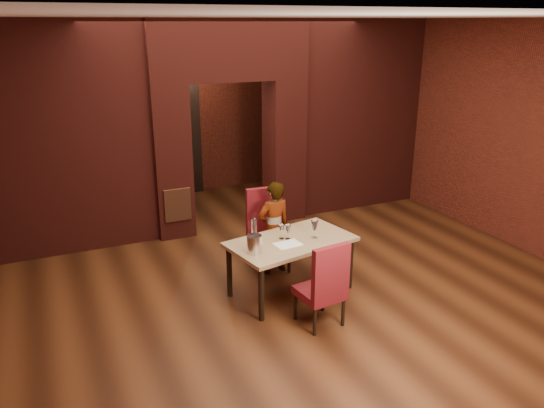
{
  "coord_description": "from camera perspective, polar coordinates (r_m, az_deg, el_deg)",
  "views": [
    {
      "loc": [
        -2.75,
        -5.69,
        3.15
      ],
      "look_at": [
        -0.17,
        0.0,
        0.99
      ],
      "focal_mm": 35.0,
      "sensor_mm": 36.0,
      "label": 1
    }
  ],
  "objects": [
    {
      "name": "wine_bucket",
      "position": [
        5.94,
        -1.92,
        -4.33
      ],
      "size": [
        0.17,
        0.17,
        0.21
      ],
      "primitive_type": "cylinder",
      "color": "silver",
      "rests_on": "dining_table"
    },
    {
      "name": "wine_glass_a",
      "position": [
        6.32,
        1.04,
        -2.99
      ],
      "size": [
        0.07,
        0.07,
        0.18
      ],
      "primitive_type": null,
      "color": "white",
      "rests_on": "dining_table"
    },
    {
      "name": "floor",
      "position": [
        7.06,
        1.29,
        -7.44
      ],
      "size": [
        8.0,
        8.0,
        0.0
      ],
      "primitive_type": "plane",
      "color": "#492612",
      "rests_on": "ground"
    },
    {
      "name": "chair_near",
      "position": [
        5.79,
        5.17,
        -8.38
      ],
      "size": [
        0.49,
        0.49,
        0.98
      ],
      "primitive_type": "cube",
      "rotation": [
        0.0,
        0.0,
        3.25
      ],
      "color": "maroon",
      "rests_on": "ground"
    },
    {
      "name": "wall_back",
      "position": [
        10.19,
        -8.57,
        10.1
      ],
      "size": [
        7.0,
        0.04,
        3.2
      ],
      "primitive_type": "cube",
      "color": "maroon",
      "rests_on": "ground"
    },
    {
      "name": "dining_table",
      "position": [
        6.46,
        2.02,
        -6.69
      ],
      "size": [
        1.6,
        1.09,
        0.69
      ],
      "primitive_type": "cube",
      "rotation": [
        0.0,
        0.0,
        0.19
      ],
      "color": "tan",
      "rests_on": "ground"
    },
    {
      "name": "chair_far",
      "position": [
        6.98,
        -0.31,
        -2.93
      ],
      "size": [
        0.53,
        0.53,
        1.08
      ],
      "primitive_type": "cube",
      "rotation": [
        0.0,
        0.0,
        -0.08
      ],
      "color": "maroon",
      "rests_on": "ground"
    },
    {
      "name": "person_seated",
      "position": [
        6.86,
        0.2,
        -2.56
      ],
      "size": [
        0.47,
        0.33,
        1.24
      ],
      "primitive_type": "imported",
      "rotation": [
        0.0,
        0.0,
        3.22
      ],
      "color": "white",
      "rests_on": "ground"
    },
    {
      "name": "vent_panel",
      "position": [
        8.04,
        -10.11,
        -0.11
      ],
      "size": [
        0.4,
        0.03,
        0.5
      ],
      "primitive_type": "cube",
      "color": "#9F532E",
      "rests_on": "ground"
    },
    {
      "name": "rear_door_frame",
      "position": [
        10.09,
        -10.45,
        6.74
      ],
      "size": [
        1.02,
        0.04,
        2.22
      ],
      "primitive_type": "cube",
      "color": "black",
      "rests_on": "ground"
    },
    {
      "name": "pillar_left",
      "position": [
        8.15,
        -10.88,
        4.5
      ],
      "size": [
        0.55,
        0.55,
        2.3
      ],
      "primitive_type": "cube",
      "color": "maroon",
      "rests_on": "ground"
    },
    {
      "name": "tasting_sheet",
      "position": [
        6.19,
        1.72,
        -4.34
      ],
      "size": [
        0.32,
        0.25,
        0.0
      ],
      "primitive_type": "cube",
      "rotation": [
        0.0,
        0.0,
        0.08
      ],
      "color": "white",
      "rests_on": "dining_table"
    },
    {
      "name": "wall_right",
      "position": [
        8.6,
        23.1,
        7.15
      ],
      "size": [
        0.04,
        8.0,
        3.2
      ],
      "primitive_type": "cube",
      "color": "maroon",
      "rests_on": "ground"
    },
    {
      "name": "pillar_right",
      "position": [
        8.77,
        1.29,
        5.86
      ],
      "size": [
        0.55,
        0.55,
        2.3
      ],
      "primitive_type": "cube",
      "color": "maroon",
      "rests_on": "ground"
    },
    {
      "name": "wing_wall_left",
      "position": [
        7.85,
        -21.18,
        6.39
      ],
      "size": [
        2.28,
        0.35,
        3.2
      ],
      "primitive_type": "cube",
      "color": "maroon",
      "rests_on": "ground"
    },
    {
      "name": "water_bottle",
      "position": [
        6.28,
        -1.93,
        -2.65
      ],
      "size": [
        0.06,
        0.06,
        0.28
      ],
      "primitive_type": "cylinder",
      "color": "white",
      "rests_on": "dining_table"
    },
    {
      "name": "wine_glass_b",
      "position": [
        6.31,
        1.72,
        -3.02
      ],
      "size": [
        0.07,
        0.07,
        0.18
      ],
      "primitive_type": null,
      "color": "white",
      "rests_on": "dining_table"
    },
    {
      "name": "ceiling",
      "position": [
        6.32,
        1.52,
        19.5
      ],
      "size": [
        7.0,
        8.0,
        0.04
      ],
      "primitive_type": "cube",
      "color": "silver",
      "rests_on": "ground"
    },
    {
      "name": "rear_door",
      "position": [
        10.13,
        -10.5,
        6.78
      ],
      "size": [
        0.9,
        0.08,
        2.1
      ],
      "primitive_type": "cube",
      "color": "black",
      "rests_on": "ground"
    },
    {
      "name": "potted_plant",
      "position": [
        7.53,
        5.11,
        -4.14
      ],
      "size": [
        0.46,
        0.45,
        0.39
      ],
      "primitive_type": "imported",
      "rotation": [
        0.0,
        0.0,
        0.63
      ],
      "color": "#275A24",
      "rests_on": "ground"
    },
    {
      "name": "wing_wall_right",
      "position": [
        9.36,
        9.23,
        9.29
      ],
      "size": [
        2.28,
        0.35,
        3.2
      ],
      "primitive_type": "cube",
      "color": "maroon",
      "rests_on": "ground"
    },
    {
      "name": "lintel",
      "position": [
        8.18,
        -4.88,
        16.19
      ],
      "size": [
        2.45,
        0.55,
        0.9
      ],
      "primitive_type": "cube",
      "color": "maroon",
      "rests_on": "ground"
    },
    {
      "name": "wine_glass_c",
      "position": [
        6.35,
        4.59,
        -2.7
      ],
      "size": [
        0.09,
        0.09,
        0.23
      ],
      "primitive_type": null,
      "color": "white",
      "rests_on": "dining_table"
    }
  ]
}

